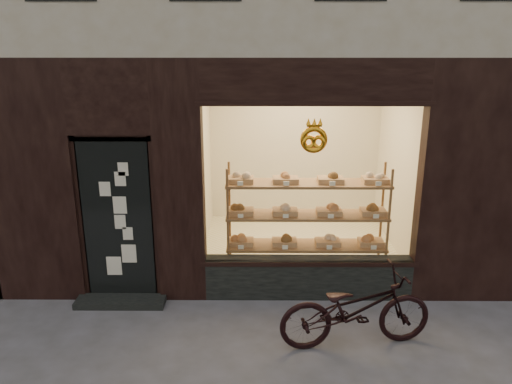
{
  "coord_description": "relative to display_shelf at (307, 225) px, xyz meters",
  "views": [
    {
      "loc": [
        -0.2,
        -3.87,
        3.3
      ],
      "look_at": [
        -0.24,
        2.0,
        1.5
      ],
      "focal_mm": 35.0,
      "sensor_mm": 36.0,
      "label": 1
    }
  ],
  "objects": [
    {
      "name": "bicycle",
      "position": [
        0.42,
        -1.53,
        -0.41
      ],
      "size": [
        1.78,
        0.84,
        0.9
      ],
      "primitive_type": "imported",
      "rotation": [
        0.0,
        0.0,
        1.72
      ],
      "color": "black",
      "rests_on": "ground"
    },
    {
      "name": "display_shelf",
      "position": [
        0.0,
        0.0,
        0.0
      ],
      "size": [
        2.2,
        0.45,
        1.7
      ],
      "color": "brown",
      "rests_on": "ground"
    }
  ]
}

